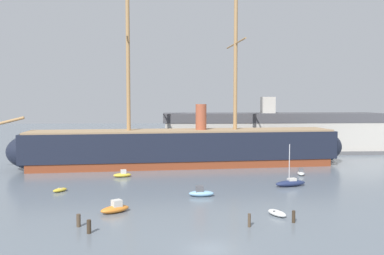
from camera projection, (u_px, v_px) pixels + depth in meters
The scene contains 16 objects.
ground_plane at pixel (210, 249), 35.89m from camera, with size 400.00×400.00×0.00m, color slate.
tall_ship at pixel (183, 147), 81.07m from camera, with size 74.12×16.49×35.64m.
motorboat_foreground_left at pixel (115, 208), 47.59m from camera, with size 3.81×3.18×1.50m.
dinghy_foreground_right at pixel (277, 213), 46.26m from camera, with size 2.32×3.05×0.66m.
motorboat_near_centre at pixel (201, 193), 55.65m from camera, with size 3.51×1.51×1.46m.
dinghy_mid_left at pixel (60, 190), 58.47m from camera, with size 2.24×2.38×0.54m.
sailboat_mid_right at pixel (291, 183), 62.10m from camera, with size 5.26×2.72×6.57m.
motorboat_alongside_bow at pixel (122, 174), 69.64m from camera, with size 3.26×1.89×1.28m.
motorboat_alongside_stern at pixel (301, 173), 71.47m from camera, with size 1.89×3.10×1.21m.
motorboat_far_left at pixel (61, 158), 89.24m from camera, with size 1.57×3.58×1.49m.
sailboat_far_right at pixel (327, 159), 87.89m from camera, with size 3.66×1.93×4.56m.
mooring_piling_nearest at pixel (89, 227), 40.12m from camera, with size 0.44×0.44×1.38m, color #382B1E.
mooring_piling_left_pair at pixel (294, 217), 43.72m from camera, with size 0.36×0.36×1.31m, color #382B1E.
mooring_piling_right_pair at pixel (249, 220), 42.21m from camera, with size 0.32×0.32×1.42m, color #4C3D2D.
mooring_piling_midwater at pixel (79, 220), 42.24m from camera, with size 0.44×0.44×1.35m, color #4C3D2D.
dockside_warehouse_right at pixel (272, 133), 102.26m from camera, with size 59.42×12.16×14.16m.
Camera 1 is at (-3.76, -34.91, 13.30)m, focal length 37.59 mm.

